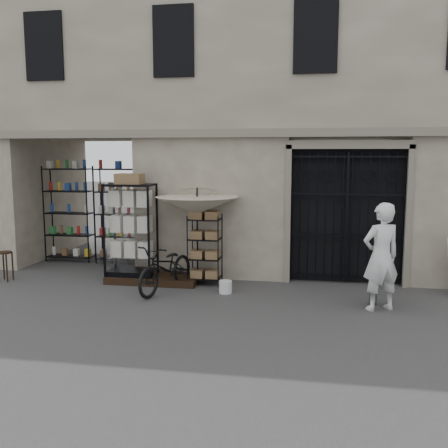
% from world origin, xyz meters
% --- Properties ---
extents(ground, '(80.00, 80.00, 0.00)m').
position_xyz_m(ground, '(0.00, 0.00, 0.00)').
color(ground, black).
rests_on(ground, ground).
extents(main_building, '(14.00, 4.00, 9.00)m').
position_xyz_m(main_building, '(0.00, 4.00, 4.50)').
color(main_building, '#A79F88').
rests_on(main_building, ground).
extents(shop_recess, '(3.00, 1.70, 3.00)m').
position_xyz_m(shop_recess, '(-4.50, 2.80, 1.50)').
color(shop_recess, black).
rests_on(shop_recess, ground).
extents(shop_shelving, '(2.70, 0.50, 2.50)m').
position_xyz_m(shop_shelving, '(-4.55, 3.30, 1.25)').
color(shop_shelving, black).
rests_on(shop_shelving, ground).
extents(iron_gate, '(2.50, 0.21, 3.00)m').
position_xyz_m(iron_gate, '(1.75, 2.28, 1.50)').
color(iron_gate, black).
rests_on(iron_gate, ground).
extents(step_platform, '(2.00, 0.90, 0.15)m').
position_xyz_m(step_platform, '(-2.40, 1.55, 0.07)').
color(step_platform, black).
rests_on(step_platform, ground).
extents(display_cabinet, '(1.14, 0.87, 2.18)m').
position_xyz_m(display_cabinet, '(-2.89, 1.50, 1.05)').
color(display_cabinet, black).
rests_on(display_cabinet, step_platform).
extents(wire_rack, '(0.78, 0.67, 1.52)m').
position_xyz_m(wire_rack, '(-1.24, 1.54, 0.74)').
color(wire_rack, black).
rests_on(wire_rack, ground).
extents(market_umbrella, '(1.85, 1.87, 2.52)m').
position_xyz_m(market_umbrella, '(-1.40, 1.53, 1.82)').
color(market_umbrella, black).
rests_on(market_umbrella, ground).
extents(white_bucket, '(0.35, 0.35, 0.25)m').
position_xyz_m(white_bucket, '(-0.69, 0.92, 0.13)').
color(white_bucket, silver).
rests_on(white_bucket, ground).
extents(bicycle, '(0.91, 1.14, 1.89)m').
position_xyz_m(bicycle, '(-1.91, 0.87, 0.00)').
color(bicycle, black).
rests_on(bicycle, ground).
extents(wooden_stool, '(0.39, 0.39, 0.66)m').
position_xyz_m(wooden_stool, '(-5.69, 1.07, 0.35)').
color(wooden_stool, black).
rests_on(wooden_stool, ground).
extents(steel_bollard, '(0.19, 0.19, 0.81)m').
position_xyz_m(steel_bollard, '(2.17, 0.61, 0.40)').
color(steel_bollard, '#51555C').
rests_on(steel_bollard, ground).
extents(shopkeeper, '(1.47, 2.08, 0.47)m').
position_xyz_m(shopkeeper, '(2.24, 0.32, 0.00)').
color(shopkeeper, silver).
rests_on(shopkeeper, ground).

